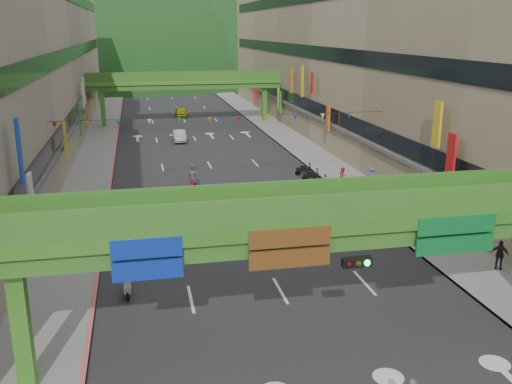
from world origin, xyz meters
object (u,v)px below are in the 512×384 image
object	(u,v)px
car_yellow	(181,112)
pedestrian_red	(343,178)
car_silver	(179,136)
overpass_near	(350,238)
scooter_rider_mid	(254,213)

from	to	relation	value
car_yellow	pedestrian_red	distance (m)	43.48
car_silver	car_yellow	xyz separation A→B (m)	(1.79, 19.50, 0.06)
car_yellow	pedestrian_red	bearing A→B (deg)	-75.30
car_silver	car_yellow	world-z (taller)	car_yellow
overpass_near	scooter_rider_mid	xyz separation A→B (m)	(-0.36, 16.11, -4.13)
overpass_near	car_silver	world-z (taller)	overpass_near
car_yellow	scooter_rider_mid	bearing A→B (deg)	-87.71
scooter_rider_mid	car_yellow	size ratio (longest dim) A/B	0.48
car_silver	car_yellow	bearing A→B (deg)	84.61
scooter_rider_mid	overpass_near	bearing A→B (deg)	-88.70
overpass_near	pedestrian_red	xyz separation A→B (m)	(8.87, 24.37, -4.42)
overpass_near	scooter_rider_mid	world-z (taller)	overpass_near
car_yellow	pedestrian_red	world-z (taller)	pedestrian_red
overpass_near	scooter_rider_mid	bearing A→B (deg)	91.30
overpass_near	pedestrian_red	bearing A→B (deg)	70.01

